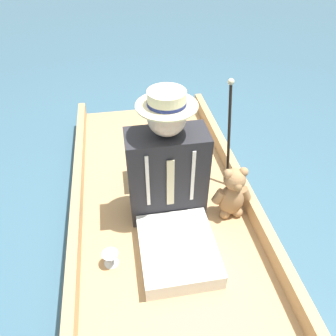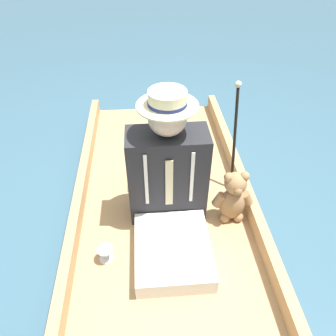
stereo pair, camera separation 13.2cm
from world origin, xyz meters
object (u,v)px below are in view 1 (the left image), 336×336
at_px(walking_cane, 229,125).
at_px(teddy_bear, 232,194).
at_px(seated_person, 169,184).
at_px(wine_glass, 110,257).

bearing_deg(walking_cane, teddy_bear, 79.50).
height_order(seated_person, teddy_bear, seated_person).
bearing_deg(wine_glass, seated_person, -144.68).
xyz_separation_m(seated_person, wine_glass, (0.39, 0.27, -0.25)).
xyz_separation_m(wine_glass, walking_cane, (-0.86, -0.65, 0.38)).
relative_size(teddy_bear, wine_glass, 4.12).
bearing_deg(wine_glass, walking_cane, -143.11).
xyz_separation_m(teddy_bear, walking_cane, (-0.07, -0.39, 0.26)).
bearing_deg(walking_cane, wine_glass, 36.89).
bearing_deg(teddy_bear, seated_person, -1.49).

